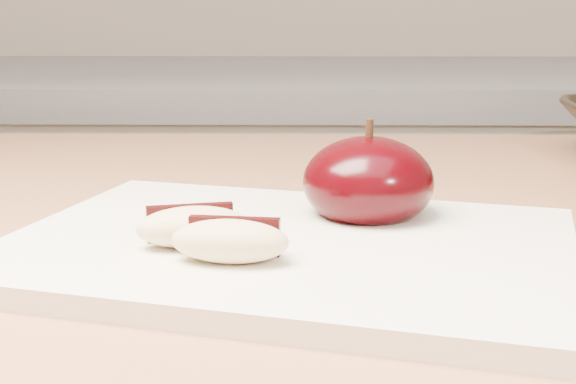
{
  "coord_description": "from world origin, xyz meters",
  "views": [
    {
      "loc": [
        -0.0,
        -0.01,
        1.03
      ],
      "look_at": [
        -0.01,
        0.4,
        0.94
      ],
      "focal_mm": 50.0,
      "sensor_mm": 36.0,
      "label": 1
    }
  ],
  "objects": [
    {
      "name": "cutting_board",
      "position": [
        -0.01,
        0.4,
        0.91
      ],
      "size": [
        0.34,
        0.28,
        0.01
      ],
      "primitive_type": "cube",
      "rotation": [
        0.0,
        0.0,
        -0.27
      ],
      "color": "silver",
      "rests_on": "island_counter"
    },
    {
      "name": "apple_half",
      "position": [
        0.04,
        0.45,
        0.93
      ],
      "size": [
        0.08,
        0.08,
        0.06
      ],
      "rotation": [
        0.0,
        0.0,
        0.11
      ],
      "color": "black",
      "rests_on": "cutting_board"
    },
    {
      "name": "apple_wedge_a",
      "position": [
        -0.06,
        0.38,
        0.92
      ],
      "size": [
        0.06,
        0.04,
        0.02
      ],
      "rotation": [
        0.0,
        0.0,
        0.24
      ],
      "color": "beige",
      "rests_on": "cutting_board"
    },
    {
      "name": "apple_wedge_b",
      "position": [
        -0.04,
        0.36,
        0.92
      ],
      "size": [
        0.06,
        0.03,
        0.02
      ],
      "rotation": [
        0.0,
        0.0,
        -0.11
      ],
      "color": "beige",
      "rests_on": "cutting_board"
    },
    {
      "name": "back_cabinet",
      "position": [
        0.0,
        1.2,
        0.47
      ],
      "size": [
        2.4,
        0.62,
        0.94
      ],
      "color": "silver",
      "rests_on": "ground"
    }
  ]
}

